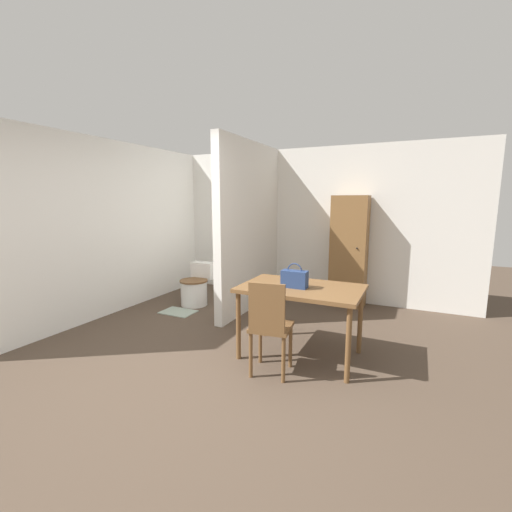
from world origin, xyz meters
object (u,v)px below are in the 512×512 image
at_px(dining_table, 301,294).
at_px(wooden_cabinet, 349,251).
at_px(wooden_chair, 270,324).
at_px(toilet, 196,288).
at_px(handbag, 295,279).

bearing_deg(dining_table, wooden_cabinet, 86.90).
bearing_deg(wooden_cabinet, wooden_chair, -95.42).
xyz_separation_m(dining_table, toilet, (-2.09, 1.06, -0.42)).
bearing_deg(wooden_chair, handbag, 72.23).
bearing_deg(handbag, wooden_chair, -99.80).
relative_size(toilet, wooden_cabinet, 0.37).
relative_size(dining_table, wooden_chair, 1.34).
xyz_separation_m(wooden_chair, toilet, (-1.95, 1.58, -0.24)).
distance_m(handbag, wooden_cabinet, 2.12).
xyz_separation_m(dining_table, handbag, (-0.05, -0.06, 0.17)).
relative_size(wooden_chair, wooden_cabinet, 0.54).
distance_m(wooden_chair, handbag, 0.58).
distance_m(dining_table, wooden_chair, 0.57).
height_order(wooden_chair, handbag, handbag).
relative_size(wooden_chair, toilet, 1.43).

